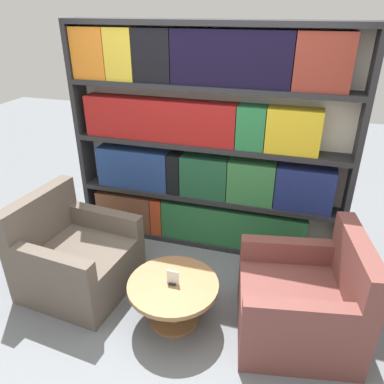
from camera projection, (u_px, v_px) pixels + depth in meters
name	position (u px, v px, depth m)	size (l,w,h in m)	color
ground_plane	(164.00, 329.00, 3.13)	(14.00, 14.00, 0.00)	slate
bookshelf	(204.00, 145.00, 3.79)	(2.84, 0.30, 2.32)	silver
armchair_left	(75.00, 259.00, 3.49)	(0.98, 0.96, 0.92)	brown
armchair_right	(302.00, 303.00, 2.97)	(1.05, 1.03, 0.92)	brown
coffee_table	(173.00, 294.00, 3.09)	(0.75, 0.75, 0.40)	olive
table_sign	(173.00, 278.00, 3.02)	(0.10, 0.06, 0.13)	black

